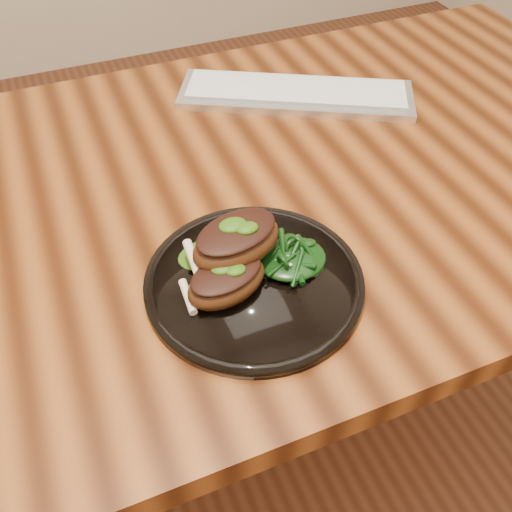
{
  "coord_description": "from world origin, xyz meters",
  "views": [
    {
      "loc": [
        -0.18,
        -0.63,
        1.27
      ],
      "look_at": [
        0.0,
        -0.18,
        0.78
      ],
      "focal_mm": 40.0,
      "sensor_mm": 36.0,
      "label": 1
    }
  ],
  "objects_px": {
    "desk": "(209,231)",
    "plate": "(254,282)",
    "greens_heap": "(292,255)",
    "lamb_chop_front": "(226,280)",
    "keyboard": "(296,93)"
  },
  "relations": [
    {
      "from": "desk",
      "to": "plate",
      "type": "xyz_separation_m",
      "value": [
        -0.01,
        -0.2,
        0.09
      ]
    },
    {
      "from": "desk",
      "to": "greens_heap",
      "type": "height_order",
      "value": "greens_heap"
    },
    {
      "from": "plate",
      "to": "greens_heap",
      "type": "height_order",
      "value": "greens_heap"
    },
    {
      "from": "lamb_chop_front",
      "to": "desk",
      "type": "bearing_deg",
      "value": 78.0
    },
    {
      "from": "greens_heap",
      "to": "keyboard",
      "type": "height_order",
      "value": "greens_heap"
    },
    {
      "from": "desk",
      "to": "lamb_chop_front",
      "type": "bearing_deg",
      "value": -102.0
    },
    {
      "from": "lamb_chop_front",
      "to": "greens_heap",
      "type": "bearing_deg",
      "value": 8.89
    },
    {
      "from": "greens_heap",
      "to": "plate",
      "type": "bearing_deg",
      "value": -174.81
    },
    {
      "from": "desk",
      "to": "lamb_chop_front",
      "type": "height_order",
      "value": "lamb_chop_front"
    },
    {
      "from": "keyboard",
      "to": "greens_heap",
      "type": "bearing_deg",
      "value": -115.97
    },
    {
      "from": "desk",
      "to": "keyboard",
      "type": "xyz_separation_m",
      "value": [
        0.23,
        0.18,
        0.09
      ]
    },
    {
      "from": "keyboard",
      "to": "desk",
      "type": "bearing_deg",
      "value": -141.56
    },
    {
      "from": "lamb_chop_front",
      "to": "keyboard",
      "type": "distance_m",
      "value": 0.48
    },
    {
      "from": "greens_heap",
      "to": "keyboard",
      "type": "relative_size",
      "value": 0.2
    },
    {
      "from": "lamb_chop_front",
      "to": "keyboard",
      "type": "bearing_deg",
      "value": 55.0
    }
  ]
}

